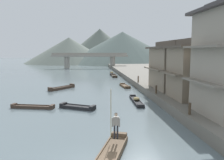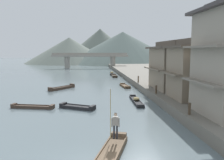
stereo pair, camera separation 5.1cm
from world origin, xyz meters
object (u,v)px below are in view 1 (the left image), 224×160
Objects in this scene: boat_moored_nearest at (33,107)px; boat_moored_second at (62,88)px; boat_foreground_poled at (110,156)px; mooring_post_dock_far at (138,79)px; boatman_person at (116,122)px; boat_moored_third at (78,107)px; boat_midriver_upstream at (112,73)px; house_waterfront_second at (199,69)px; boat_midriver_drifting at (136,101)px; mooring_post_dock_mid at (156,89)px; house_waterfront_tall at (175,66)px; stone_bridge at (90,58)px; mooring_post_dock_near at (190,109)px; boat_upstream_distant at (125,86)px; boat_moored_far at (114,76)px.

boat_moored_second is (1.57, 11.79, 0.05)m from boat_moored_nearest.
mooring_post_dock_far is at bearing 74.30° from boat_foreground_poled.
boatman_person reaches higher than boat_moored_third.
house_waterfront_second reaches higher than boat_midriver_upstream.
boat_moored_third is (-2.27, 11.26, -0.02)m from boat_foreground_poled.
boat_moored_second is at bearing 133.17° from boat_midriver_drifting.
boat_moored_nearest is at bearing -172.13° from mooring_post_dock_mid.
boat_midriver_upstream is 0.64× the size of house_waterfront_tall.
boatman_person is 65.96m from stone_bridge.
boatman_person is at bearing -75.45° from boat_moored_second.
boat_moored_third is 4.03× the size of mooring_post_dock_near.
mooring_post_dock_far is at bearing -80.47° from stone_bridge.
boat_moored_third is 3.79× the size of mooring_post_dock_far.
boat_moored_nearest is at bearing 172.03° from boat_moored_third.
boat_moored_second is 4.49× the size of mooring_post_dock_mid.
boatman_person is at bearing -151.52° from mooring_post_dock_near.
boat_upstream_distant is at bearing 7.18° from boat_moored_second.
stone_bridge is (-10.96, 56.59, -0.54)m from house_waterfront_second.
boat_upstream_distant is 0.61× the size of house_waterfront_second.
boat_foreground_poled is 15.35m from house_waterfront_second.
mooring_post_dock_mid is (1.90, -11.18, 1.26)m from boat_upstream_distant.
boat_moored_third is 11.05m from mooring_post_dock_near.
boatman_person reaches higher than boat_upstream_distant.
boat_moored_far is at bearing 83.42° from boat_foreground_poled.
stone_bridge is (-10.85, 50.18, -0.52)m from house_waterfront_tall.
boat_midriver_upstream reaches higher than boat_midriver_drifting.
boat_moored_third is 13.06m from house_waterfront_second.
boat_moored_second is 0.55× the size of house_waterfront_tall.
boat_moored_far is 4.81× the size of mooring_post_dock_near.
boat_moored_nearest is 4.61m from boat_moored_third.
boat_midriver_upstream is at bearing 84.24° from boat_foreground_poled.
boat_moored_second is 0.65× the size of house_waterfront_second.
house_waterfront_second is (9.73, 9.33, 2.39)m from boatman_person.
house_waterfront_tall is 7.64m from mooring_post_dock_far.
boat_midriver_drifting is at bearing -46.83° from boat_moored_second.
boat_upstream_distant is (4.72, 24.94, -0.04)m from boat_foreground_poled.
boat_midriver_drifting is 0.86× the size of house_waterfront_second.
mooring_post_dock_near is at bearing -84.61° from boat_upstream_distant.
boat_foreground_poled is 15.32m from mooring_post_dock_mid.
boatman_person is (0.49, 1.49, 1.37)m from boat_foreground_poled.
boat_upstream_distant is at bearing 79.28° from boat_foreground_poled.
house_waterfront_tall is at bearing 44.94° from mooring_post_dock_mid.
mooring_post_dock_near is (11.89, -18.87, 1.20)m from boat_moored_second.
boat_midriver_upstream is at bearing 84.68° from boatman_person.
house_waterfront_tall reaches higher than mooring_post_dock_near.
house_waterfront_tall is at bearing 58.60° from boatman_person.
boat_midriver_drifting is at bearing -84.69° from stone_bridge.
boat_moored_nearest reaches higher than boat_upstream_distant.
boat_upstream_distant is (0.14, -20.52, -0.09)m from boat_midriver_upstream.
boat_moored_third is 0.84× the size of boat_moored_far.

